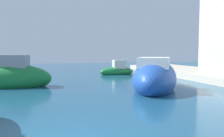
% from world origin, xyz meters
% --- Properties ---
extents(moored_boat_1, '(5.03, 6.12, 2.29)m').
position_xyz_m(moored_boat_1, '(5.68, 6.56, 0.65)').
color(moored_boat_1, '#1E479E').
rests_on(moored_boat_1, ground).
extents(moored_boat_6, '(5.57, 2.89, 2.34)m').
position_xyz_m(moored_boat_6, '(-2.51, 9.77, 0.57)').
color(moored_boat_6, '#197233').
rests_on(moored_boat_6, ground).
extents(moored_boat_7, '(3.30, 1.13, 1.59)m').
position_xyz_m(moored_boat_7, '(6.18, 15.29, 0.40)').
color(moored_boat_7, '#197233').
rests_on(moored_boat_7, ground).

